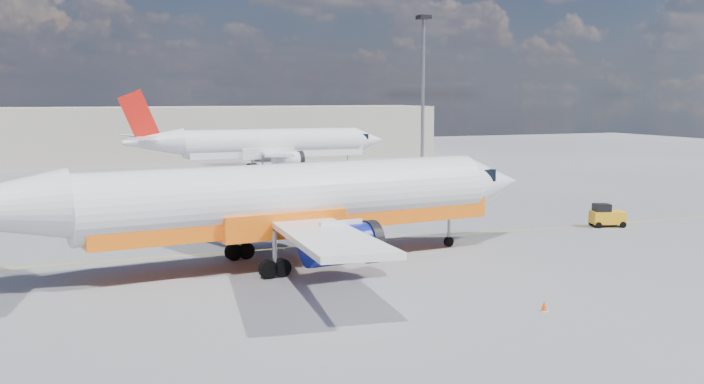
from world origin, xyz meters
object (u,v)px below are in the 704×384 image
object	(u,v)px
traffic_cone	(544,306)
second_jet	(264,144)
gse_tug	(606,216)
main_jet	(273,201)

from	to	relation	value
traffic_cone	second_jet	bearing A→B (deg)	85.49
traffic_cone	gse_tug	bearing A→B (deg)	44.48
gse_tug	traffic_cone	xyz separation A→B (m)	(-18.05, -17.72, -0.59)
second_jet	gse_tug	xyz separation A→B (m)	(12.67, -50.41, -2.68)
gse_tug	traffic_cone	distance (m)	25.30
gse_tug	second_jet	bearing A→B (deg)	121.10
second_jet	gse_tug	distance (m)	52.04
main_jet	gse_tug	xyz separation A→B (m)	(26.96, 4.02, -2.95)
main_jet	second_jet	xyz separation A→B (m)	(14.29, 54.43, -0.27)
gse_tug	main_jet	bearing A→B (deg)	-154.53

